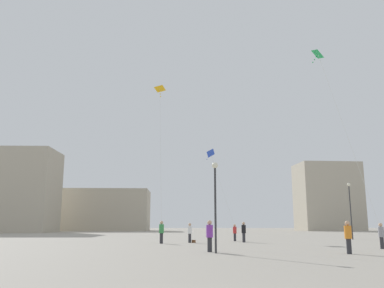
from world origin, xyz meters
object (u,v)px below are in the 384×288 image
(person_in_orange, at_px, (348,236))
(lamppost_east, at_px, (215,192))
(kite_cobalt_delta, at_px, (211,154))
(handbag_beside_flyer, at_px, (194,241))
(building_right_hall, at_px, (328,197))
(person_in_red, at_px, (235,232))
(kite_emerald_delta, at_px, (319,58))
(person_in_purple, at_px, (210,235))
(person_in_black, at_px, (244,231))
(person_in_green, at_px, (161,231))
(building_centre_hall, at_px, (99,210))
(person_in_grey, at_px, (381,235))
(kite_amber_delta, at_px, (160,93))
(lamppost_west, at_px, (350,202))
(person_in_white, at_px, (190,232))

(person_in_orange, xyz_separation_m, lamppost_east, (-7.26, 0.84, 2.46))
(kite_cobalt_delta, distance_m, handbag_beside_flyer, 11.72)
(building_right_hall, height_order, lamppost_east, building_right_hall)
(person_in_red, xyz_separation_m, kite_emerald_delta, (5.68, -9.40, 13.75))
(person_in_purple, distance_m, person_in_black, 12.95)
(person_in_green, distance_m, person_in_black, 7.52)
(building_centre_hall, height_order, handbag_beside_flyer, building_centre_hall)
(building_centre_hall, relative_size, handbag_beside_flyer, 72.76)
(person_in_grey, relative_size, person_in_red, 1.06)
(person_in_red, xyz_separation_m, handbag_beside_flyer, (-4.06, -3.06, -0.75))
(person_in_black, bearing_deg, person_in_green, -86.88)
(kite_emerald_delta, bearing_deg, building_right_hall, 69.22)
(person_in_black, height_order, kite_cobalt_delta, kite_cobalt_delta)
(person_in_black, height_order, kite_emerald_delta, kite_emerald_delta)
(kite_amber_delta, bearing_deg, lamppost_west, 15.40)
(person_in_purple, distance_m, kite_amber_delta, 18.43)
(kite_emerald_delta, distance_m, building_right_hall, 69.87)
(person_in_green, relative_size, building_centre_hall, 0.08)
(person_in_red, xyz_separation_m, lamppost_west, (12.90, 3.45, 3.01))
(kite_emerald_delta, relative_size, building_centre_hall, 0.60)
(kite_amber_delta, bearing_deg, building_centre_hall, 105.33)
(person_in_red, bearing_deg, building_centre_hall, 94.83)
(kite_cobalt_delta, xyz_separation_m, lamppost_east, (-1.50, -20.04, -5.61))
(person_in_white, bearing_deg, person_in_red, 101.84)
(person_in_white, distance_m, lamppost_east, 12.96)
(person_in_grey, xyz_separation_m, person_in_red, (-7.98, 12.26, -0.06))
(person_in_red, bearing_deg, person_in_orange, -94.37)
(kite_amber_delta, height_order, kite_emerald_delta, kite_emerald_delta)
(person_in_orange, distance_m, building_right_hall, 77.30)
(person_in_orange, bearing_deg, kite_emerald_delta, -8.46)
(person_in_black, height_order, handbag_beside_flyer, person_in_black)
(person_in_grey, distance_m, person_in_green, 16.77)
(person_in_red, height_order, kite_cobalt_delta, kite_cobalt_delta)
(building_right_hall, bearing_deg, person_in_orange, -110.11)
(person_in_purple, bearing_deg, handbag_beside_flyer, 137.39)
(person_in_red, distance_m, person_in_orange, 17.12)
(person_in_red, height_order, kite_amber_delta, kite_amber_delta)
(kite_cobalt_delta, relative_size, building_right_hall, 0.53)
(person_in_red, relative_size, person_in_purple, 0.86)
(kite_amber_delta, bearing_deg, person_in_black, -2.98)
(person_in_purple, distance_m, lamppost_east, 2.67)
(person_in_red, relative_size, lamppost_east, 0.31)
(building_centre_hall, bearing_deg, person_in_white, -72.46)
(person_in_red, bearing_deg, kite_emerald_delta, -76.32)
(person_in_green, distance_m, kite_amber_delta, 13.07)
(person_in_black, relative_size, kite_emerald_delta, 0.13)
(person_in_black, bearing_deg, handbag_beside_flyer, -94.49)
(person_in_white, bearing_deg, building_centre_hall, 173.73)
(person_in_green, distance_m, building_right_hall, 70.94)
(kite_cobalt_delta, bearing_deg, person_in_purple, -95.29)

